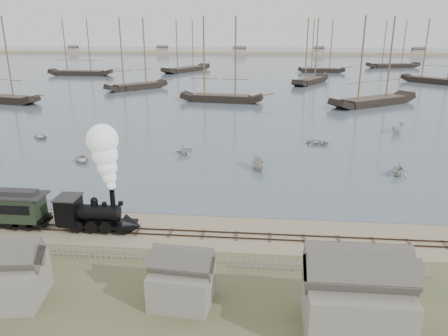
{
  "coord_description": "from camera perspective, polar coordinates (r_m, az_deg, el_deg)",
  "views": [
    {
      "loc": [
        7.21,
        -37.05,
        18.01
      ],
      "look_at": [
        3.07,
        6.71,
        3.5
      ],
      "focal_mm": 35.0,
      "sensor_mm": 36.0,
      "label": 1
    }
  ],
  "objects": [
    {
      "name": "rowboat_4",
      "position": [
        58.49,
        21.79,
        -0.14
      ],
      "size": [
        3.91,
        3.75,
        1.59
      ],
      "primitive_type": "imported",
      "rotation": [
        0.0,
        0.0,
        5.77
      ],
      "color": "#BBB8B2",
      "rests_on": "harbor_water"
    },
    {
      "name": "schooner_5",
      "position": [
        155.89,
        26.35,
        13.53
      ],
      "size": [
        18.86,
        18.44,
        20.0
      ],
      "primitive_type": null,
      "rotation": [
        0.0,
        0.0,
        -0.77
      ],
      "color": "black",
      "rests_on": "harbor_water"
    },
    {
      "name": "schooner_3",
      "position": [
        142.69,
        11.45,
        14.73
      ],
      "size": [
        13.5,
        19.45,
        20.0
      ],
      "primitive_type": null,
      "rotation": [
        0.0,
        0.0,
        1.07
      ],
      "color": "black",
      "rests_on": "harbor_water"
    },
    {
      "name": "schooner_6",
      "position": [
        172.11,
        -18.52,
        14.72
      ],
      "size": [
        23.6,
        5.84,
        20.0
      ],
      "primitive_type": null,
      "rotation": [
        0.0,
        0.0,
        -0.02
      ],
      "color": "black",
      "rests_on": "harbor_water"
    },
    {
      "name": "picket_fence_east",
      "position": [
        35.01,
        13.66,
        -13.27
      ],
      "size": [
        15.0,
        0.1,
        1.2
      ],
      "primitive_type": null,
      "color": "slate",
      "rests_on": "ground"
    },
    {
      "name": "picket_fence_west",
      "position": [
        37.63,
        -17.05,
        -11.22
      ],
      "size": [
        19.0,
        0.1,
        1.2
      ],
      "primitive_type": null,
      "color": "slate",
      "rests_on": "ground"
    },
    {
      "name": "ground",
      "position": [
        41.83,
        -5.1,
        -7.32
      ],
      "size": [
        600.0,
        600.0,
        0.0
      ],
      "primitive_type": "plane",
      "color": "tan",
      "rests_on": "ground"
    },
    {
      "name": "schooner_8",
      "position": [
        177.14,
        12.79,
        15.27
      ],
      "size": [
        18.03,
        4.83,
        20.0
      ],
      "primitive_type": null,
      "rotation": [
        0.0,
        0.0,
        -0.04
      ],
      "color": "black",
      "rests_on": "harbor_water"
    },
    {
      "name": "schooner_2",
      "position": [
        106.04,
        -0.37,
        13.97
      ],
      "size": [
        20.39,
        7.26,
        20.0
      ],
      "primitive_type": null,
      "rotation": [
        0.0,
        0.0,
        -0.14
      ],
      "color": "black",
      "rests_on": "harbor_water"
    },
    {
      "name": "schooner_9",
      "position": [
        206.98,
        21.47,
        14.86
      ],
      "size": [
        23.54,
        9.88,
        20.0
      ],
      "primitive_type": null,
      "rotation": [
        0.0,
        0.0,
        0.21
      ],
      "color": "black",
      "rests_on": "harbor_water"
    },
    {
      "name": "rowboat_1",
      "position": [
        63.26,
        -5.16,
        2.37
      ],
      "size": [
        3.47,
        3.53,
        1.41
      ],
      "primitive_type": "imported",
      "rotation": [
        0.0,
        0.0,
        2.23
      ],
      "color": "#BBB8B2",
      "rests_on": "harbor_water"
    },
    {
      "name": "shed_right",
      "position": [
        29.82,
        16.42,
        -19.76
      ],
      "size": [
        6.0,
        5.0,
        5.1
      ],
      "primitive_type": null,
      "color": "slate",
      "rests_on": "ground"
    },
    {
      "name": "harbor_water",
      "position": [
        207.96,
        3.49,
        13.28
      ],
      "size": [
        600.0,
        336.0,
        0.06
      ],
      "primitive_type": "cube",
      "color": "#42535E",
      "rests_on": "ground"
    },
    {
      "name": "rail_track",
      "position": [
        40.05,
        -5.62,
        -8.49
      ],
      "size": [
        120.0,
        1.8,
        0.16
      ],
      "color": "#33251B",
      "rests_on": "ground"
    },
    {
      "name": "rowboat_5",
      "position": [
        81.92,
        21.71,
        4.86
      ],
      "size": [
        4.14,
        3.46,
        1.54
      ],
      "primitive_type": "imported",
      "rotation": [
        0.0,
        0.0,
        2.55
      ],
      "color": "#BBB8B2",
      "rests_on": "harbor_water"
    },
    {
      "name": "rowboat_0",
      "position": [
        62.84,
        -18.1,
        1.08
      ],
      "size": [
        4.25,
        3.95,
        0.72
      ],
      "primitive_type": "imported",
      "rotation": [
        0.0,
        0.0,
        0.57
      ],
      "color": "#BBB8B2",
      "rests_on": "harbor_water"
    },
    {
      "name": "shed_mid",
      "position": [
        31.29,
        -5.42,
        -16.97
      ],
      "size": [
        4.0,
        3.5,
        3.6
      ],
      "primitive_type": null,
      "color": "slate",
      "rests_on": "ground"
    },
    {
      "name": "far_spit",
      "position": [
        287.71,
        4.09,
        14.64
      ],
      "size": [
        500.0,
        20.0,
        1.8
      ],
      "primitive_type": "cube",
      "color": "tan",
      "rests_on": "ground"
    },
    {
      "name": "rowboat_6",
      "position": [
        78.5,
        -22.93,
        3.85
      ],
      "size": [
        3.9,
        4.05,
        0.68
      ],
      "primitive_type": "imported",
      "rotation": [
        0.0,
        0.0,
        4.04
      ],
      "color": "#BBB8B2",
      "rests_on": "harbor_water"
    },
    {
      "name": "schooner_1",
      "position": [
        129.81,
        -11.62,
        14.4
      ],
      "size": [
        16.39,
        16.37,
        20.0
      ],
      "primitive_type": null,
      "rotation": [
        0.0,
        0.0,
        0.78
      ],
      "color": "black",
      "rests_on": "harbor_water"
    },
    {
      "name": "rowboat_2",
      "position": [
        56.96,
        4.37,
        0.59
      ],
      "size": [
        3.93,
        2.58,
        1.42
      ],
      "primitive_type": "imported",
      "rotation": [
        0.0,
        0.0,
        3.5
      ],
      "color": "#BBB8B2",
      "rests_on": "harbor_water"
    },
    {
      "name": "schooner_7",
      "position": [
        178.04,
        -5.02,
        15.64
      ],
      "size": [
        17.38,
        24.59,
        20.0
      ],
      "primitive_type": null,
      "rotation": [
        0.0,
        0.0,
        1.05
      ],
      "color": "black",
      "rests_on": "harbor_water"
    },
    {
      "name": "locomotive",
      "position": [
        40.16,
        -15.5,
        -2.25
      ],
      "size": [
        7.64,
        2.85,
        9.52
      ],
      "color": "black",
      "rests_on": "ground"
    },
    {
      "name": "schooner_4",
      "position": [
        107.64,
        19.42,
        13.03
      ],
      "size": [
        22.99,
        18.88,
        20.0
      ],
      "primitive_type": null,
      "rotation": [
        0.0,
        0.0,
        0.63
      ],
      "color": "black",
      "rests_on": "harbor_water"
    },
    {
      "name": "beached_dinghy",
      "position": [
        44.89,
        -18.51,
        -5.83
      ],
      "size": [
        3.25,
        4.24,
        0.82
      ],
      "primitive_type": "imported",
      "rotation": [
        0.0,
        0.0,
        1.46
      ],
      "color": "#BBB8B2",
      "rests_on": "ground"
    },
    {
      "name": "shed_left",
      "position": [
        34.63,
        -26.42,
        -15.22
      ],
      "size": [
        5.0,
        4.0,
        4.1
      ],
      "primitive_type": null,
      "color": "slate",
      "rests_on": "ground"
    },
    {
      "name": "rowboat_3",
      "position": [
        70.0,
        12.18,
        3.3
      ],
      "size": [
        3.29,
        4.03,
        0.73
      ],
      "primitive_type": "imported",
      "rotation": [
        0.0,
        0.0,
        1.33
      ],
      "color": "#BBB8B2",
      "rests_on": "harbor_water"
    }
  ]
}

